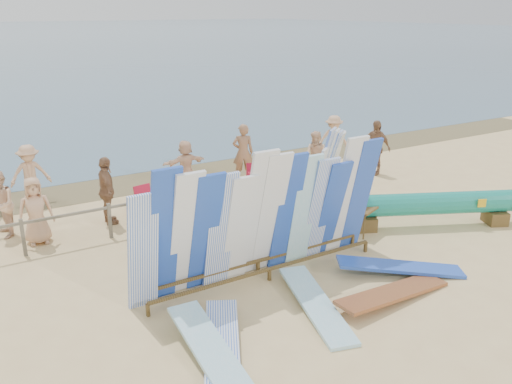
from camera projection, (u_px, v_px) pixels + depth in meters
ground at (240, 266)px, 11.98m from camera, size 160.00×160.00×0.00m
wet_sand_strip at (134, 181)px, 17.84m from camera, size 40.00×2.60×0.01m
fence at (185, 200)px, 14.22m from camera, size 12.08×0.08×0.90m
main_surfboard_rack at (264, 220)px, 11.13m from camera, size 5.78×0.88×2.86m
side_surfboard_rack at (324, 176)px, 14.44m from camera, size 2.13×1.80×2.58m
outrigger_canoe at (433, 205)px, 13.99m from camera, size 6.13×3.17×0.92m
vendor_table at (362, 219)px, 13.63m from camera, size 1.01×0.87×1.12m
flat_board_b at (316, 309)px, 10.27m from camera, size 1.22×2.75×0.23m
flat_board_e at (222, 355)px, 8.92m from camera, size 1.72×2.66×0.24m
flat_board_a at (213, 364)px, 8.68m from camera, size 0.67×2.71×0.41m
flat_board_d at (400, 274)px, 11.62m from camera, size 2.62×1.82×0.34m
flat_board_c at (393, 299)px, 10.62m from camera, size 2.73×0.75×0.28m
beach_chair_left at (147, 206)px, 14.92m from camera, size 0.60×0.61×0.80m
beach_chair_right at (222, 195)px, 15.81m from camera, size 0.53×0.54×0.81m
stroller at (257, 186)px, 16.04m from camera, size 0.68×0.86×1.05m
beachgoer_4 at (107, 191)px, 14.07m from camera, size 0.54×1.09×1.81m
beachgoer_7 at (243, 152)px, 17.66m from camera, size 0.78×0.62×1.89m
beachgoer_3 at (30, 174)px, 15.63m from camera, size 1.14×0.50×1.73m
beachgoer_0 at (35, 211)px, 12.91m from camera, size 0.83×0.42×1.66m
beachgoer_2 at (0, 205)px, 13.26m from camera, size 0.45×0.84×1.69m
beachgoer_5 at (186, 164)px, 16.95m from camera, size 1.45×0.52×1.54m
beachgoer_extra_0 at (333, 140)px, 19.66m from camera, size 1.23×0.95×1.77m
beachgoer_10 at (375, 147)px, 18.37m from camera, size 0.81×1.18×1.86m
beachgoer_8 at (316, 157)px, 17.54m from camera, size 0.70×0.90×1.67m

